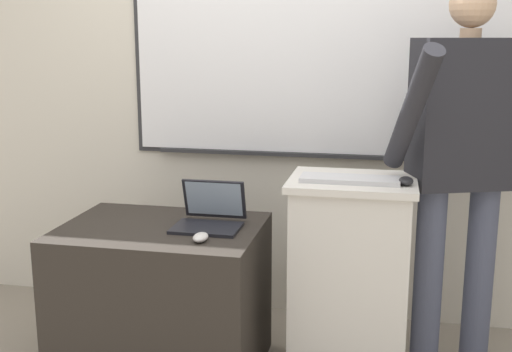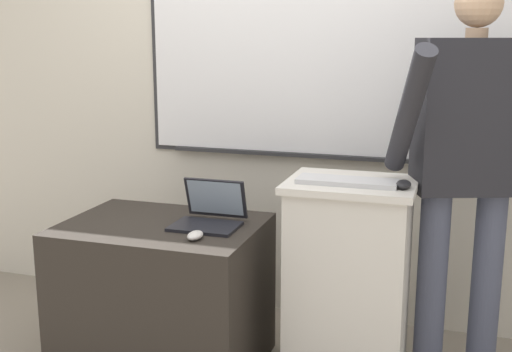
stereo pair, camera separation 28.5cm
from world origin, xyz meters
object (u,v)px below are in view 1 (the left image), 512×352
Objects in this scene: lectern_podium at (349,279)px; side_desk at (163,299)px; laptop at (210,214)px; computer_mouse_by_keyboard at (406,181)px; person_presenter at (463,153)px; wireless_keyboard at (350,179)px; computer_mouse_by_laptop at (201,237)px.

lectern_podium is 1.04× the size of side_desk.
laptop is 0.87m from computer_mouse_by_keyboard.
person_presenter is 4.20× the size of wireless_keyboard.
computer_mouse_by_laptop is 0.88m from computer_mouse_by_keyboard.
computer_mouse_by_keyboard is (0.84, -0.00, 0.19)m from laptop.
lectern_podium is at bearing 80.69° from wireless_keyboard.
computer_mouse_by_laptop is (0.24, -0.17, 0.36)m from side_desk.
person_presenter is 5.98× the size of laptop.
wireless_keyboard is 4.17× the size of computer_mouse_by_laptop.
computer_mouse_by_keyboard is (1.06, 0.06, 0.59)m from side_desk.
person_presenter is 17.51× the size of computer_mouse_by_laptop.
laptop is at bearing 15.21° from side_desk.
side_desk is at bearing 144.76° from computer_mouse_by_laptop.
lectern_podium is at bearing -179.02° from person_presenter.
computer_mouse_by_laptop is (-0.59, -0.24, -0.22)m from wireless_keyboard.
computer_mouse_by_laptop reaches higher than side_desk.
wireless_keyboard is at bearing 4.83° from side_desk.
computer_mouse_by_keyboard is at bearing -154.27° from person_presenter.
lectern_podium is 0.85m from side_desk.
computer_mouse_by_laptop is 1.00× the size of computer_mouse_by_keyboard.
person_presenter is 0.54m from wireless_keyboard.
person_presenter reaches higher than wireless_keyboard.
person_presenter is at bearing 12.65° from laptop.
person_presenter is at bearing 20.78° from lectern_podium.
lectern_podium is 2.21× the size of wireless_keyboard.
side_desk is 0.47m from computer_mouse_by_laptop.
person_presenter is at bearing 26.11° from wireless_keyboard.
person_presenter reaches higher than computer_mouse_by_laptop.
computer_mouse_by_keyboard reaches higher than lectern_podium.
person_presenter is at bearing 23.81° from computer_mouse_by_laptop.
computer_mouse_by_keyboard is at bearing 2.99° from side_desk.
laptop is 2.93× the size of computer_mouse_by_keyboard.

